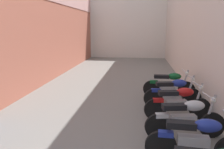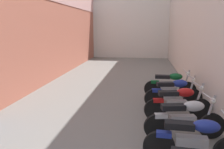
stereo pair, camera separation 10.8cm
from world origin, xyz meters
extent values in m
plane|color=slate|center=(0.00, 8.24, 0.00)|extent=(36.48, 36.48, 0.00)
cube|color=#B76651|center=(-3.31, 10.24, 3.31)|extent=(0.40, 20.48, 6.62)
cube|color=silver|center=(0.00, 21.48, 3.38)|extent=(9.22, 2.00, 6.76)
cylinder|color=black|center=(1.54, 4.92, 0.30)|extent=(0.60, 0.12, 0.60)
cube|color=#9E9EA3|center=(2.11, 4.88, 0.42)|extent=(0.57, 0.24, 0.28)
ellipsoid|color=navy|center=(2.34, 4.86, 0.78)|extent=(0.50, 0.29, 0.24)
cube|color=black|center=(1.88, 4.89, 0.76)|extent=(0.53, 0.25, 0.12)
cube|color=navy|center=(1.62, 4.91, 0.56)|extent=(0.29, 0.16, 0.10)
cylinder|color=black|center=(2.78, 6.04, 0.30)|extent=(0.60, 0.18, 0.60)
cylinder|color=black|center=(1.54, 5.83, 0.30)|extent=(0.60, 0.18, 0.60)
cube|color=#9E9EA3|center=(2.11, 5.93, 0.42)|extent=(0.59, 0.29, 0.28)
ellipsoid|color=#B7B7BC|center=(2.34, 5.97, 0.78)|extent=(0.52, 0.34, 0.24)
cube|color=black|center=(1.88, 5.89, 0.76)|extent=(0.55, 0.30, 0.12)
cylinder|color=#9E9EA3|center=(2.71, 6.03, 0.65)|extent=(0.25, 0.10, 0.77)
cylinder|color=#9E9EA3|center=(2.64, 6.02, 1.00)|extent=(0.13, 0.58, 0.04)
sphere|color=silver|center=(2.76, 6.04, 0.90)|extent=(0.14, 0.14, 0.14)
cube|color=#B7B7BC|center=(1.62, 5.85, 0.56)|extent=(0.30, 0.19, 0.10)
cylinder|color=black|center=(2.78, 7.18, 0.30)|extent=(0.61, 0.17, 0.60)
cylinder|color=black|center=(1.54, 6.98, 0.30)|extent=(0.61, 0.17, 0.60)
cube|color=#9E9EA3|center=(2.11, 7.07, 0.42)|extent=(0.58, 0.29, 0.28)
ellipsoid|color=#AD1414|center=(2.34, 7.11, 0.78)|extent=(0.51, 0.33, 0.24)
cube|color=black|center=(1.88, 7.03, 0.76)|extent=(0.55, 0.30, 0.12)
cylinder|color=#9E9EA3|center=(2.71, 7.17, 0.65)|extent=(0.25, 0.10, 0.77)
cylinder|color=#9E9EA3|center=(2.64, 7.15, 1.00)|extent=(0.13, 0.58, 0.04)
sphere|color=silver|center=(2.76, 7.17, 0.90)|extent=(0.14, 0.14, 0.14)
cube|color=#AD1414|center=(1.62, 6.99, 0.56)|extent=(0.30, 0.18, 0.10)
cylinder|color=black|center=(2.78, 8.23, 0.30)|extent=(0.60, 0.18, 0.60)
cylinder|color=black|center=(1.54, 8.02, 0.30)|extent=(0.60, 0.18, 0.60)
cube|color=#9E9EA3|center=(2.11, 8.12, 0.42)|extent=(0.59, 0.29, 0.28)
ellipsoid|color=navy|center=(2.34, 8.16, 0.78)|extent=(0.52, 0.34, 0.24)
cube|color=black|center=(1.88, 8.08, 0.76)|extent=(0.55, 0.31, 0.12)
cylinder|color=#9E9EA3|center=(2.71, 8.22, 0.65)|extent=(0.25, 0.10, 0.77)
cylinder|color=#9E9EA3|center=(2.64, 8.21, 1.00)|extent=(0.13, 0.58, 0.04)
sphere|color=silver|center=(2.76, 8.23, 0.90)|extent=(0.14, 0.14, 0.14)
cube|color=navy|center=(1.62, 8.03, 0.56)|extent=(0.30, 0.19, 0.10)
cylinder|color=black|center=(2.78, 9.22, 0.30)|extent=(0.60, 0.08, 0.60)
cylinder|color=black|center=(1.53, 9.22, 0.30)|extent=(0.60, 0.08, 0.60)
cube|color=#9E9EA3|center=(2.11, 9.22, 0.42)|extent=(0.56, 0.20, 0.28)
ellipsoid|color=#0F5123|center=(2.34, 9.22, 0.78)|extent=(0.48, 0.26, 0.24)
cube|color=black|center=(1.88, 9.22, 0.76)|extent=(0.52, 0.22, 0.12)
cylinder|color=#9E9EA3|center=(2.71, 9.22, 0.65)|extent=(0.25, 0.06, 0.77)
cylinder|color=#9E9EA3|center=(2.64, 9.22, 1.00)|extent=(0.04, 0.58, 0.04)
sphere|color=silver|center=(2.76, 9.22, 0.90)|extent=(0.14, 0.14, 0.14)
cube|color=#0F5123|center=(1.61, 9.22, 0.56)|extent=(0.28, 0.14, 0.10)
camera|label=1|loc=(1.12, 0.74, 2.50)|focal=37.85mm
camera|label=2|loc=(1.22, 0.75, 2.50)|focal=37.85mm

